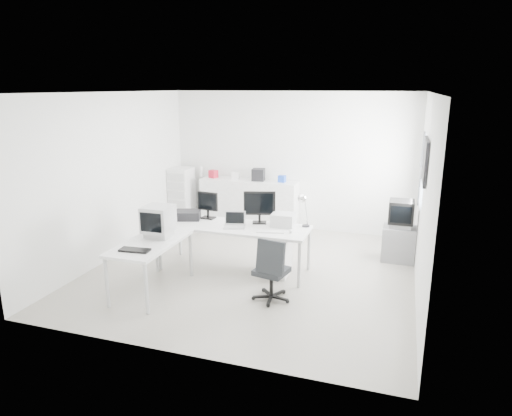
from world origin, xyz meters
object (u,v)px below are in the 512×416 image
(crt_tv, at_px, (401,214))
(filing_cabinet, at_px, (182,196))
(crt_monitor, at_px, (158,222))
(lcd_monitor_large, at_px, (260,207))
(lcd_monitor_small, at_px, (208,205))
(sideboard, at_px, (249,204))
(laptop, at_px, (234,221))
(drawer_pedestal, at_px, (277,256))
(inkjet_printer, at_px, (188,215))
(main_desk, at_px, (234,248))
(laser_printer, at_px, (283,220))
(tv_cabinet, at_px, (398,244))
(office_chair, at_px, (272,268))
(side_desk, at_px, (152,266))

(crt_tv, bearing_deg, filing_cabinet, 169.39)
(crt_monitor, bearing_deg, lcd_monitor_large, 41.48)
(lcd_monitor_small, relative_size, sideboard, 0.22)
(laptop, xyz_separation_m, crt_tv, (2.46, 1.36, -0.04))
(drawer_pedestal, distance_m, lcd_monitor_small, 1.44)
(inkjet_printer, height_order, lcd_monitor_large, lcd_monitor_large)
(lcd_monitor_small, bearing_deg, sideboard, 95.30)
(main_desk, xyz_separation_m, lcd_monitor_small, (-0.55, 0.25, 0.60))
(laser_printer, relative_size, sideboard, 0.17)
(lcd_monitor_large, relative_size, laptop, 1.54)
(lcd_monitor_small, relative_size, tv_cabinet, 0.77)
(lcd_monitor_small, xyz_separation_m, office_chair, (1.42, -1.09, -0.51))
(sideboard, bearing_deg, main_desk, -77.19)
(lcd_monitor_small, xyz_separation_m, crt_tv, (3.06, 1.01, -0.16))
(drawer_pedestal, distance_m, filing_cabinet, 3.39)
(drawer_pedestal, xyz_separation_m, laptop, (-0.65, -0.15, 0.56))
(main_desk, xyz_separation_m, sideboard, (-0.52, 2.28, 0.13))
(main_desk, bearing_deg, drawer_pedestal, 4.09)
(office_chair, height_order, tv_cabinet, office_chair)
(laser_printer, distance_m, tv_cabinet, 2.12)
(sideboard, bearing_deg, tv_cabinet, -18.62)
(office_chair, relative_size, sideboard, 0.46)
(drawer_pedestal, distance_m, sideboard, 2.55)
(main_desk, distance_m, side_desk, 1.39)
(tv_cabinet, bearing_deg, office_chair, -127.99)
(main_desk, distance_m, filing_cabinet, 2.90)
(lcd_monitor_small, distance_m, office_chair, 1.86)
(lcd_monitor_small, distance_m, sideboard, 2.08)
(lcd_monitor_small, distance_m, crt_monitor, 1.14)
(lcd_monitor_small, height_order, sideboard, lcd_monitor_small)
(lcd_monitor_small, bearing_deg, crt_monitor, -99.07)
(sideboard, xyz_separation_m, filing_cabinet, (-1.47, -0.18, 0.10))
(crt_monitor, height_order, tv_cabinet, crt_monitor)
(main_desk, height_order, inkjet_printer, inkjet_printer)
(office_chair, relative_size, tv_cabinet, 1.58)
(main_desk, height_order, lcd_monitor_large, lcd_monitor_large)
(laptop, bearing_deg, office_chair, -55.93)
(inkjet_printer, bearing_deg, lcd_monitor_small, 8.80)
(side_desk, xyz_separation_m, tv_cabinet, (3.36, 2.36, -0.08))
(lcd_monitor_large, xyz_separation_m, sideboard, (-0.87, 2.03, -0.51))
(tv_cabinet, bearing_deg, sideboard, 161.38)
(laser_printer, bearing_deg, laptop, -157.46)
(crt_tv, bearing_deg, lcd_monitor_large, -155.00)
(lcd_monitor_small, bearing_deg, office_chair, -31.40)
(main_desk, distance_m, office_chair, 1.22)
(sideboard, bearing_deg, crt_monitor, -96.04)
(laptop, xyz_separation_m, crt_monitor, (-0.90, -0.75, 0.11))
(laser_printer, relative_size, crt_tv, 0.71)
(main_desk, distance_m, crt_monitor, 1.34)
(drawer_pedestal, height_order, office_chair, office_chair)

